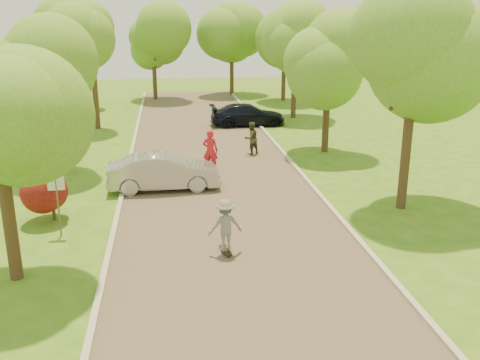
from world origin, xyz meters
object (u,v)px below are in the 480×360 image
street_sign (57,192)px  skateboarder (225,225)px  silver_sedan (164,172)px  person_olive (251,138)px  person_striped (210,151)px  dark_sedan (248,115)px  longboard (226,250)px

street_sign → skateboarder: street_sign is taller
silver_sedan → person_olive: size_ratio=2.69×
street_sign → person_striped: bearing=51.1°
dark_sedan → longboard: size_ratio=5.66×
person_striped → street_sign: bearing=70.0°
dark_sedan → longboard: bearing=168.1°
longboard → street_sign: bearing=-30.5°
silver_sedan → person_striped: size_ratio=2.35×
silver_sedan → skateboarder: size_ratio=2.84×
silver_sedan → dark_sedan: size_ratio=0.95×
person_striped → silver_sedan: bearing=67.3°
silver_sedan → skateboarder: bearing=-165.7°
street_sign → silver_sedan: 5.82m
skateboarder → person_olive: 12.41m
person_striped → person_olive: 3.77m
skateboarder → person_olive: skateboarder is taller
silver_sedan → person_olive: 7.08m
street_sign → dark_sedan: 19.86m
street_sign → person_striped: size_ratio=1.08×
longboard → silver_sedan: bearing=-83.0°
silver_sedan → person_olive: (4.62, 5.36, 0.10)m
skateboarder → person_olive: bearing=-111.3°
skateboarder → person_striped: bearing=-100.5°
silver_sedan → skateboarder: skateboarder is taller
person_striped → dark_sedan: bearing=-88.9°
person_striped → person_olive: (2.42, 2.89, -0.13)m
silver_sedan → dark_sedan: (5.60, 13.05, -0.06)m
street_sign → longboard: street_sign is taller
skateboarder → person_striped: size_ratio=0.83×
street_sign → silver_sedan: bearing=52.6°
dark_sedan → person_olive: (-0.98, -7.69, 0.15)m
longboard → person_striped: 9.27m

